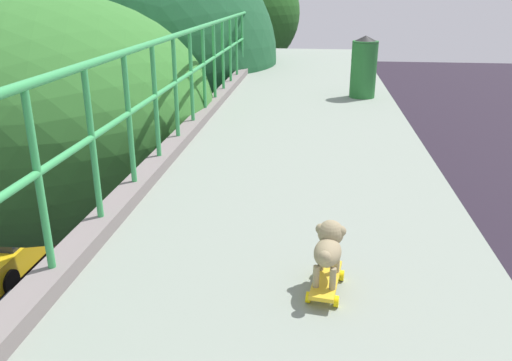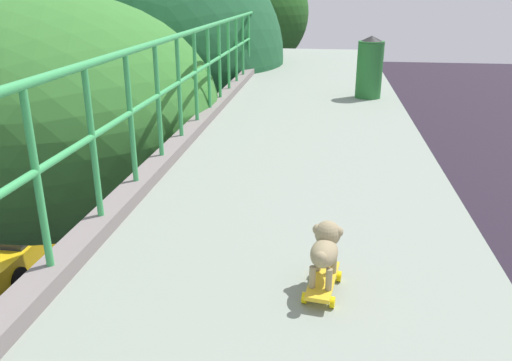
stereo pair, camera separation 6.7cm
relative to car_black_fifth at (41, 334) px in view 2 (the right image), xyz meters
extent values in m
cylinder|color=#3CA859|center=(4.43, -6.24, 6.15)|extent=(0.04, 0.04, 1.05)
cylinder|color=#3CA859|center=(4.43, -5.53, 6.15)|extent=(0.04, 0.04, 1.05)
cylinder|color=#3CA859|center=(4.43, -4.82, 6.15)|extent=(0.04, 0.04, 1.05)
cylinder|color=#3CA859|center=(4.43, -4.11, 6.15)|extent=(0.04, 0.04, 1.05)
cylinder|color=#3CA859|center=(4.43, -3.40, 6.15)|extent=(0.04, 0.04, 1.05)
cylinder|color=#3CA859|center=(4.43, -2.69, 6.15)|extent=(0.04, 0.04, 1.05)
cylinder|color=#3CA859|center=(4.43, -1.98, 6.15)|extent=(0.04, 0.04, 1.05)
cylinder|color=#3CA859|center=(4.43, -1.27, 6.15)|extent=(0.04, 0.04, 1.05)
cylinder|color=#3CA859|center=(4.43, -0.56, 6.15)|extent=(0.04, 0.04, 1.05)
cylinder|color=#3CA859|center=(4.43, 0.15, 6.15)|extent=(0.04, 0.04, 1.05)
cylinder|color=#3CA859|center=(4.43, 0.86, 6.15)|extent=(0.04, 0.04, 1.05)
cylinder|color=#3CA859|center=(4.43, 1.56, 6.15)|extent=(0.04, 0.04, 1.05)
cylinder|color=#3CA859|center=(4.43, 2.27, 6.15)|extent=(0.04, 0.04, 1.05)
cylinder|color=#3CA859|center=(4.43, 2.98, 6.15)|extent=(0.04, 0.04, 1.05)
cylinder|color=#3CA859|center=(4.43, 3.69, 6.15)|extent=(0.04, 0.04, 1.05)
cylinder|color=#3CA859|center=(4.43, 4.40, 6.15)|extent=(0.04, 0.04, 1.05)
cylinder|color=#3CA859|center=(4.43, 5.11, 6.15)|extent=(0.04, 0.04, 1.05)
cube|color=black|center=(0.00, 0.07, -0.13)|extent=(1.78, 3.90, 0.66)
cube|color=#1E232B|center=(0.00, -0.26, 0.49)|extent=(1.51, 1.67, 0.56)
cylinder|color=black|center=(0.85, 1.33, -0.34)|extent=(0.18, 0.67, 0.67)
cylinder|color=black|center=(-0.85, 1.33, -0.34)|extent=(0.18, 0.67, 0.67)
cube|color=yellow|center=(-2.95, 3.84, -0.11)|extent=(1.69, 4.46, 0.73)
cube|color=#1E232B|center=(-2.95, 4.10, 0.52)|extent=(1.46, 2.17, 0.53)
cube|color=silver|center=(-2.95, 4.10, 0.85)|extent=(0.36, 0.16, 0.12)
cylinder|color=black|center=(-2.14, 2.51, -0.33)|extent=(0.24, 0.69, 0.69)
cylinder|color=black|center=(-2.14, 5.17, -0.33)|extent=(0.24, 0.69, 0.69)
cylinder|color=black|center=(-3.76, 5.17, -0.33)|extent=(0.24, 0.69, 0.69)
cube|color=#ADB4B4|center=(0.25, 6.74, -0.12)|extent=(1.87, 4.14, 0.62)
cube|color=#1E232B|center=(0.25, 6.49, 0.49)|extent=(1.56, 1.98, 0.60)
cylinder|color=black|center=(1.15, 7.95, -0.33)|extent=(0.19, 0.69, 0.69)
cylinder|color=black|center=(-0.64, 7.95, -0.33)|extent=(0.19, 0.69, 0.69)
cylinder|color=black|center=(1.15, 5.52, -0.33)|extent=(0.19, 0.69, 0.69)
cylinder|color=black|center=(-0.64, 5.52, -0.33)|extent=(0.19, 0.69, 0.69)
cube|color=white|center=(-3.31, 19.12, 1.22)|extent=(2.54, 11.71, 3.22)
cube|color=black|center=(-3.31, 19.12, 1.78)|extent=(2.56, 10.78, 0.70)
cylinder|color=black|center=(-2.09, 23.22, -0.19)|extent=(0.28, 0.96, 0.96)
cylinder|color=black|center=(-4.53, 23.22, -0.19)|extent=(0.28, 0.96, 0.96)
cylinder|color=black|center=(-2.09, 15.90, -0.19)|extent=(0.28, 0.96, 0.96)
cylinder|color=black|center=(-4.53, 15.90, -0.19)|extent=(0.28, 0.96, 0.96)
cylinder|color=brown|center=(2.01, -1.74, 1.69)|extent=(0.45, 0.45, 4.72)
ellipsoid|color=#37792F|center=(2.01, -1.74, 5.40)|extent=(4.92, 4.92, 3.49)
cylinder|color=#493126|center=(2.32, 3.11, 1.74)|extent=(0.59, 0.59, 4.83)
ellipsoid|color=#205932|center=(2.32, 3.11, 5.62)|extent=(5.33, 5.33, 5.33)
cylinder|color=#53322A|center=(2.28, 16.67, 1.92)|extent=(0.50, 0.50, 5.19)
ellipsoid|color=#276421|center=(2.28, 16.67, 6.01)|extent=(5.43, 5.43, 5.36)
cube|color=gold|center=(6.01, -6.13, 5.59)|extent=(0.19, 0.44, 0.02)
cylinder|color=yellow|center=(6.11, -6.00, 5.55)|extent=(0.03, 0.06, 0.06)
cylinder|color=yellow|center=(5.96, -5.98, 5.55)|extent=(0.03, 0.06, 0.06)
cylinder|color=yellow|center=(6.07, -6.28, 5.55)|extent=(0.03, 0.06, 0.06)
cylinder|color=yellow|center=(5.92, -6.26, 5.55)|extent=(0.03, 0.06, 0.06)
cylinder|color=#988864|center=(6.07, -6.06, 5.67)|extent=(0.04, 0.04, 0.13)
cylinder|color=#988864|center=(5.98, -6.04, 5.67)|extent=(0.04, 0.04, 0.13)
cylinder|color=#988864|center=(6.04, -6.24, 5.67)|extent=(0.04, 0.04, 0.13)
cylinder|color=#988864|center=(5.95, -6.23, 5.67)|extent=(0.04, 0.04, 0.13)
ellipsoid|color=#988864|center=(6.01, -6.14, 5.77)|extent=(0.19, 0.27, 0.14)
sphere|color=#988864|center=(6.03, -6.04, 5.84)|extent=(0.15, 0.15, 0.15)
ellipsoid|color=gray|center=(6.04, -5.97, 5.83)|extent=(0.06, 0.07, 0.04)
sphere|color=#988864|center=(6.08, -6.05, 5.86)|extent=(0.06, 0.06, 0.06)
sphere|color=#988864|center=(5.97, -6.03, 5.86)|extent=(0.06, 0.06, 0.06)
sphere|color=#988864|center=(5.99, -6.27, 5.81)|extent=(0.07, 0.07, 0.07)
cylinder|color=#256A2E|center=(6.63, -0.46, 5.95)|extent=(0.40, 0.40, 0.86)
cone|color=black|center=(6.63, -0.46, 6.41)|extent=(0.41, 0.41, 0.10)
camera|label=1|loc=(5.91, -8.69, 7.14)|focal=36.10mm
camera|label=2|loc=(5.98, -8.68, 7.14)|focal=36.10mm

